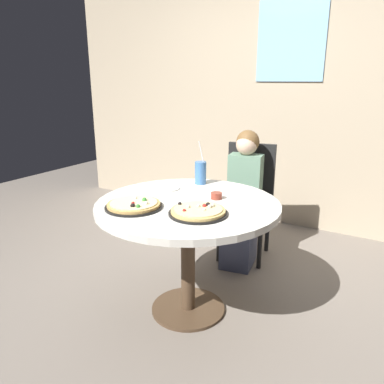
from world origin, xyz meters
TOP-DOWN VIEW (x-y plane):
  - ground_plane at (0.00, 0.00)m, footprint 8.00×8.00m
  - wall_with_window at (0.00, 1.91)m, footprint 5.20×0.14m
  - dining_table at (0.00, 0.00)m, footprint 1.11×1.11m
  - chair_wooden at (-0.01, 1.01)m, footprint 0.46×0.46m
  - diner_child at (0.01, 0.83)m, footprint 0.31×0.43m
  - pizza_veggie at (-0.21, -0.25)m, footprint 0.33×0.33m
  - pizza_cheese at (0.16, -0.15)m, footprint 0.33×0.33m
  - soda_cup at (-0.14, 0.40)m, footprint 0.08×0.08m
  - sauce_bowl at (0.12, 0.14)m, footprint 0.07×0.07m
  - plate_small at (-0.27, 0.16)m, footprint 0.18×0.18m

SIDE VIEW (x-z plane):
  - ground_plane at x=0.00m, z-range 0.00..0.00m
  - diner_child at x=0.01m, z-range -0.06..1.02m
  - chair_wooden at x=-0.01m, z-range 0.06..1.01m
  - dining_table at x=0.00m, z-range 0.27..1.02m
  - plate_small at x=-0.27m, z-range 0.75..0.76m
  - pizza_veggie at x=-0.21m, z-range 0.74..0.79m
  - pizza_cheese at x=0.16m, z-range 0.74..0.79m
  - sauce_bowl at x=0.12m, z-range 0.75..0.79m
  - soda_cup at x=-0.14m, z-range 0.68..0.98m
  - wall_with_window at x=0.00m, z-range 0.00..2.90m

